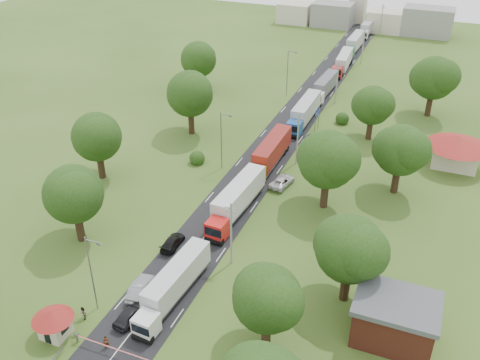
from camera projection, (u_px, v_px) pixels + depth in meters
The scene contains 42 objects.
ground at pixel (215, 224), 74.71m from camera, with size 260.00×260.00×0.00m, color #34501A.
road at pixel (263, 160), 90.65m from camera, with size 8.00×200.00×0.04m, color black.
boom_barrier at pixel (102, 345), 54.76m from camera, with size 9.22×0.35×1.18m.
guard_booth at pixel (53, 320), 55.99m from camera, with size 4.40×4.40×3.45m.
info_sign at pixel (317, 116), 99.40m from camera, with size 0.12×3.10×4.10m.
pole_1 at pixel (231, 233), 64.96m from camera, with size 1.60×0.24×9.00m.
pole_2 at pixel (298, 139), 87.29m from camera, with size 1.60×0.24×9.00m.
pole_3 at pixel (337, 83), 109.61m from camera, with size 1.60×0.24×9.00m.
pole_4 at pixel (363, 46), 131.94m from camera, with size 1.60×0.24×9.00m.
pole_5 at pixel (381, 19), 154.26m from camera, with size 1.60×0.24×9.00m.
lamp_0 at pixel (92, 271), 57.65m from camera, with size 2.03×0.22×10.00m.
lamp_1 at pixel (222, 138), 85.56m from camera, with size 2.03×0.22×10.00m.
lamp_2 at pixel (288, 70), 113.47m from camera, with size 2.03×0.22×10.00m.
tree_2 at pixel (268, 297), 52.59m from camera, with size 8.00×8.00×10.10m.
tree_3 at pixel (350, 248), 58.32m from camera, with size 8.80×8.80×11.07m.
tree_4 at pixel (328, 159), 74.62m from camera, with size 9.60×9.60×12.05m.
tree_5 at pixel (401, 150), 78.41m from camera, with size 8.80×8.80×11.07m.
tree_6 at pixel (373, 105), 94.53m from camera, with size 8.00×8.00×10.10m.
tree_7 at pixel (434, 78), 102.97m from camera, with size 9.60×9.60×12.05m.
tree_10 at pixel (74, 193), 68.01m from camera, with size 8.80×8.80×11.07m.
tree_11 at pixel (97, 136), 82.23m from camera, with size 8.80×8.80×11.07m.
tree_12 at pixel (190, 93), 95.93m from camera, with size 9.60×9.60×12.05m.
tree_13 at pixel (199, 59), 114.77m from camera, with size 8.80×8.80×11.07m.
house_brick at pixel (395, 320), 55.40m from camera, with size 8.60×6.60×5.20m.
house_cream at pixel (457, 147), 87.09m from camera, with size 10.08×10.08×5.80m.
distant_town at pixel (367, 18), 160.41m from camera, with size 52.00×8.00×8.00m.
church at pixel (358, 4), 167.33m from camera, with size 5.00×5.00×12.30m.
truck_0 at pixel (173, 284), 60.87m from camera, with size 3.18×14.27×3.94m.
truck_1 at pixel (236, 200), 75.74m from camera, with size 3.42×15.73×4.34m.
truck_2 at pixel (270, 153), 87.88m from camera, with size 2.70×15.72×4.36m.
truck_3 at pixel (305, 112), 102.77m from camera, with size 2.63×15.31×4.25m.
truck_4 at pixel (325, 86), 115.31m from camera, with size 2.88×13.75×3.80m.
truck_5 at pixel (343, 62), 129.01m from camera, with size 3.17×14.47×4.00m.
truck_6 at pixel (355, 43), 142.50m from camera, with size 2.77×14.70×4.07m.
truck_7 at pixel (368, 28), 156.41m from camera, with size 2.61×13.65×3.78m.
car_lane_front at pixel (131, 314), 58.60m from camera, with size 1.88×4.68×1.59m, color black.
car_lane_mid at pixel (140, 288), 62.21m from camera, with size 1.74×4.99×1.65m, color gray.
car_lane_rear at pixel (173, 242), 69.96m from camera, with size 1.89×4.66×1.35m, color black.
car_verge_near at pixel (282, 181), 83.24m from camera, with size 2.41×5.22×1.45m, color silver.
car_verge_far at pixel (309, 140), 95.54m from camera, with size 1.96×4.87×1.66m, color #505357.
pedestrian_near at pixel (106, 343), 55.16m from camera, with size 0.57×0.38×1.57m, color gray.
pedestrian_booth at pixel (83, 314), 58.64m from camera, with size 0.81×0.63×1.66m, color gray.
Camera 1 is at (26.21, -55.34, 43.39)m, focal length 40.00 mm.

